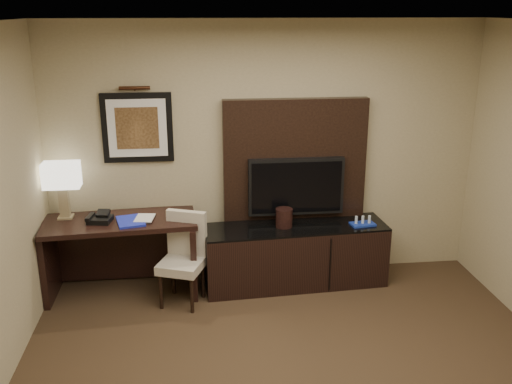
{
  "coord_description": "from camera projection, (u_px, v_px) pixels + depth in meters",
  "views": [
    {
      "loc": [
        -0.76,
        -3.24,
        2.8
      ],
      "look_at": [
        -0.18,
        1.8,
        1.15
      ],
      "focal_mm": 40.0,
      "sensor_mm": 36.0,
      "label": 1
    }
  ],
  "objects": [
    {
      "name": "desk_phone",
      "position": [
        100.0,
        217.0,
        5.56
      ],
      "size": [
        0.25,
        0.23,
        0.11
      ],
      "primitive_type": null,
      "rotation": [
        0.0,
        0.0,
        -0.17
      ],
      "color": "black",
      "rests_on": "desk"
    },
    {
      "name": "desk",
      "position": [
        123.0,
        257.0,
        5.75
      ],
      "size": [
        1.53,
        0.75,
        0.8
      ],
      "primitive_type": "cube",
      "rotation": [
        0.0,
        0.0,
        0.07
      ],
      "color": "black",
      "rests_on": "floor"
    },
    {
      "name": "book",
      "position": [
        135.0,
        208.0,
        5.6
      ],
      "size": [
        0.18,
        0.05,
        0.24
      ],
      "primitive_type": "imported",
      "rotation": [
        0.0,
        0.0,
        -0.13
      ],
      "color": "tan",
      "rests_on": "desk"
    },
    {
      "name": "minibar_tray",
      "position": [
        363.0,
        221.0,
        5.89
      ],
      "size": [
        0.27,
        0.18,
        0.09
      ],
      "primitive_type": null,
      "rotation": [
        0.0,
        0.0,
        0.15
      ],
      "color": "#18329F",
      "rests_on": "credenza"
    },
    {
      "name": "ice_bucket",
      "position": [
        284.0,
        218.0,
        5.83
      ],
      "size": [
        0.22,
        0.22,
        0.19
      ],
      "primitive_type": "cylinder",
      "rotation": [
        0.0,
        0.0,
        0.32
      ],
      "color": "black",
      "rests_on": "credenza"
    },
    {
      "name": "credenza",
      "position": [
        295.0,
        255.0,
        5.97
      ],
      "size": [
        1.92,
        0.64,
        0.65
      ],
      "primitive_type": "cube",
      "rotation": [
        0.0,
        0.0,
        0.06
      ],
      "color": "black",
      "rests_on": "floor"
    },
    {
      "name": "blue_folder",
      "position": [
        131.0,
        221.0,
        5.57
      ],
      "size": [
        0.32,
        0.38,
        0.02
      ],
      "primitive_type": "cube",
      "rotation": [
        0.0,
        0.0,
        0.23
      ],
      "color": "#1B27B1",
      "rests_on": "desk"
    },
    {
      "name": "table_lamp",
      "position": [
        63.0,
        191.0,
        5.6
      ],
      "size": [
        0.36,
        0.23,
        0.56
      ],
      "primitive_type": null,
      "rotation": [
        0.0,
        0.0,
        0.12
      ],
      "color": "#92805B",
      "rests_on": "desk"
    },
    {
      "name": "picture_light",
      "position": [
        134.0,
        88.0,
        5.54
      ],
      "size": [
        0.04,
        0.04,
        0.3
      ],
      "primitive_type": "cylinder",
      "color": "#412314",
      "rests_on": "wall_back"
    },
    {
      "name": "artwork",
      "position": [
        137.0,
        128.0,
        5.7
      ],
      "size": [
        0.7,
        0.04,
        0.7
      ],
      "primitive_type": "cube",
      "color": "black",
      "rests_on": "wall_back"
    },
    {
      "name": "desk_chair",
      "position": [
        181.0,
        264.0,
        5.54
      ],
      "size": [
        0.54,
        0.57,
        0.83
      ],
      "primitive_type": null,
      "rotation": [
        0.0,
        0.0,
        -0.37
      ],
      "color": "beige",
      "rests_on": "floor"
    },
    {
      "name": "tv",
      "position": [
        296.0,
        186.0,
        5.94
      ],
      "size": [
        1.0,
        0.08,
        0.6
      ],
      "primitive_type": "cube",
      "color": "black",
      "rests_on": "tv_wall_panel"
    },
    {
      "name": "tv_wall_panel",
      "position": [
        295.0,
        161.0,
        5.96
      ],
      "size": [
        1.5,
        0.12,
        1.3
      ],
      "primitive_type": "cube",
      "color": "black",
      "rests_on": "wall_back"
    },
    {
      "name": "wall_back",
      "position": [
        266.0,
        153.0,
        5.95
      ],
      "size": [
        4.5,
        0.01,
        2.7
      ],
      "primitive_type": "cube",
      "color": "tan",
      "rests_on": "floor"
    },
    {
      "name": "ceiling",
      "position": [
        325.0,
        26.0,
        3.18
      ],
      "size": [
        4.5,
        5.0,
        0.01
      ],
      "primitive_type": "cube",
      "color": "silver",
      "rests_on": "wall_back"
    }
  ]
}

